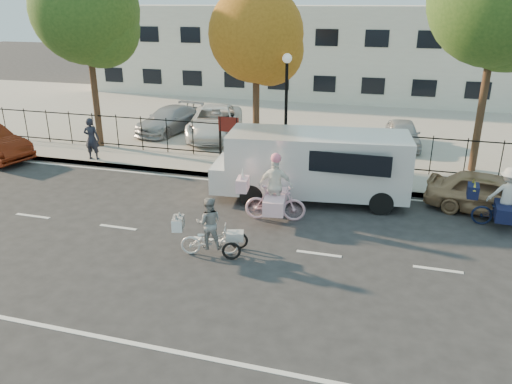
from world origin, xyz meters
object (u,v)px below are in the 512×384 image
(lamppost, at_px, (286,91))
(zebra_trike, at_px, (210,233))
(white_van, at_px, (314,163))
(bull_bike, at_px, (505,204))
(pedestrian, at_px, (92,139))
(lot_car_a, at_px, (169,120))
(lot_car_b, at_px, (215,122))
(unicorn_bike, at_px, (274,196))
(gold_sedan, at_px, (490,194))
(lot_car_d, at_px, (403,134))

(lamppost, distance_m, zebra_trike, 8.00)
(white_van, bearing_deg, bull_bike, -14.01)
(bull_bike, relative_size, pedestrian, 1.16)
(white_van, height_order, lot_car_a, white_van)
(zebra_trike, relative_size, white_van, 0.28)
(pedestrian, distance_m, lot_car_b, 6.06)
(lot_car_a, bearing_deg, white_van, -27.46)
(unicorn_bike, xyz_separation_m, lot_car_b, (-5.06, 8.49, 0.08))
(pedestrian, relative_size, lot_car_a, 0.41)
(zebra_trike, distance_m, gold_sedan, 8.95)
(white_van, xyz_separation_m, lot_car_d, (2.80, 7.02, -0.52))
(unicorn_bike, height_order, lot_car_d, unicorn_bike)
(gold_sedan, relative_size, lot_car_b, 0.74)
(bull_bike, height_order, lot_car_d, bull_bike)
(gold_sedan, distance_m, lot_car_b, 12.94)
(bull_bike, distance_m, lot_car_d, 8.28)
(lamppost, distance_m, white_van, 3.81)
(gold_sedan, relative_size, pedestrian, 2.19)
(unicorn_bike, relative_size, lot_car_d, 0.62)
(lot_car_b, relative_size, lot_car_d, 1.50)
(zebra_trike, height_order, lot_car_a, zebra_trike)
(white_van, xyz_separation_m, gold_sedan, (5.52, 0.30, -0.61))
(lamppost, relative_size, white_van, 0.65)
(lamppost, height_order, zebra_trike, lamppost)
(gold_sedan, bearing_deg, lot_car_d, 34.91)
(lamppost, relative_size, lot_car_d, 1.26)
(lot_car_b, bearing_deg, zebra_trike, -84.90)
(unicorn_bike, distance_m, lot_car_b, 9.88)
(lamppost, bearing_deg, bull_bike, -25.99)
(zebra_trike, bearing_deg, white_van, -37.52)
(bull_bike, bearing_deg, lot_car_b, 62.66)
(gold_sedan, height_order, lot_car_b, lot_car_b)
(gold_sedan, xyz_separation_m, lot_car_b, (-11.41, 6.11, 0.22))
(lamppost, distance_m, pedestrian, 8.20)
(zebra_trike, xyz_separation_m, unicorn_bike, (1.08, 2.61, 0.17))
(lamppost, xyz_separation_m, gold_sedan, (7.16, -2.60, -2.46))
(lot_car_b, bearing_deg, unicorn_bike, -73.82)
(unicorn_bike, bearing_deg, gold_sedan, -77.36)
(bull_bike, relative_size, lot_car_a, 0.48)
(zebra_trike, height_order, unicorn_bike, unicorn_bike)
(unicorn_bike, distance_m, bull_bike, 6.74)
(lot_car_a, bearing_deg, lot_car_b, 5.97)
(lamppost, relative_size, lot_car_a, 1.03)
(lot_car_a, bearing_deg, lot_car_d, 12.83)
(lot_car_a, bearing_deg, unicorn_bike, -38.22)
(zebra_trike, distance_m, lot_car_b, 11.79)
(lamppost, xyz_separation_m, zebra_trike, (-0.27, -7.60, -2.49))
(lot_car_d, bearing_deg, zebra_trike, -118.49)
(lot_car_d, bearing_deg, gold_sedan, -74.54)
(zebra_trike, distance_m, bull_bike, 8.65)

